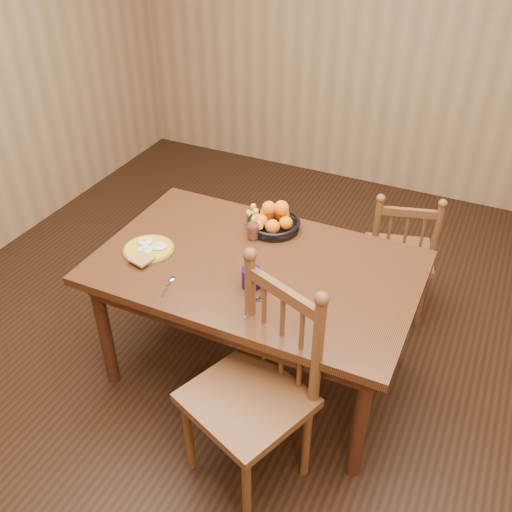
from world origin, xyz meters
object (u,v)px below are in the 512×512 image
at_px(chair_far, 399,255).
at_px(breakfast_plate, 148,249).
at_px(coffee_mug, 252,278).
at_px(dining_table, 256,278).
at_px(fruit_bowl, 273,220).
at_px(chair_near, 254,391).

xyz_separation_m(chair_far, breakfast_plate, (-1.11, -0.98, 0.33)).
height_order(chair_far, coffee_mug, chair_far).
distance_m(dining_table, chair_far, 1.04).
bearing_deg(coffee_mug, dining_table, 109.07).
relative_size(dining_table, fruit_bowl, 4.94).
bearing_deg(coffee_mug, fruit_bowl, 102.87).
bearing_deg(chair_far, breakfast_plate, 25.76).
relative_size(chair_near, coffee_mug, 8.00).
relative_size(breakfast_plate, coffee_mug, 2.23).
distance_m(chair_near, breakfast_plate, 0.94).
height_order(chair_far, fruit_bowl, fruit_bowl).
bearing_deg(chair_near, dining_table, 135.81).
bearing_deg(chair_far, fruit_bowl, 23.62).
height_order(dining_table, chair_far, chair_far).
height_order(dining_table, chair_near, chair_near).
bearing_deg(breakfast_plate, dining_table, 13.66).
height_order(chair_near, coffee_mug, chair_near).
bearing_deg(dining_table, breakfast_plate, -166.34).
distance_m(breakfast_plate, fruit_bowl, 0.68).
bearing_deg(dining_table, fruit_bowl, 99.66).
bearing_deg(breakfast_plate, chair_far, 41.41).
bearing_deg(chair_near, fruit_bowl, 130.50).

